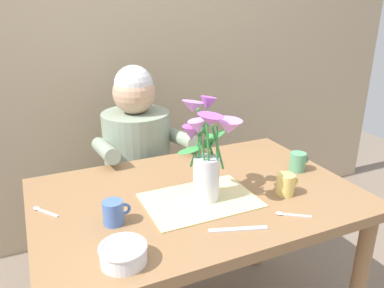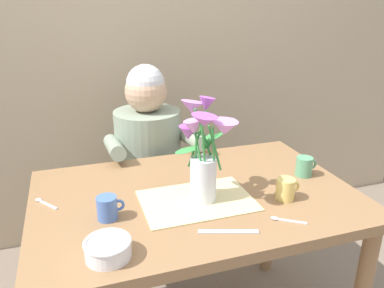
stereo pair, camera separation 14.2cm
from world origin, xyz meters
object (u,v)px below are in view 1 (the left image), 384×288
Objects in this scene: flower_vase at (207,149)px; dinner_knife at (238,229)px; ceramic_bowl at (123,253)px; coffee_cup at (114,212)px; ceramic_mug at (298,162)px; tea_cup at (286,184)px; seated_person at (139,174)px.

flower_vase reaches higher than dinner_knife.
coffee_cup is at bearing 83.50° from ceramic_bowl.
coffee_cup is (-0.81, -0.08, 0.00)m from ceramic_mug.
dinner_knife is 0.55m from ceramic_mug.
dinner_knife is at bearing -148.33° from ceramic_mug.
ceramic_bowl is 1.46× the size of tea_cup.
tea_cup is (0.28, 0.13, 0.04)m from dinner_knife.
flower_vase is 0.50m from ceramic_mug.
dinner_knife is (0.00, -0.22, -0.20)m from flower_vase.
dinner_knife is 0.40m from coffee_cup.
flower_vase is 4.04× the size of tea_cup.
ceramic_mug is (0.84, 0.29, 0.01)m from ceramic_bowl.
coffee_cup is at bearing 173.89° from tea_cup.
tea_cup is (0.35, -0.76, 0.22)m from seated_person.
tea_cup is (-0.18, -0.15, 0.00)m from ceramic_mug.
coffee_cup reaches higher than dinner_knife.
seated_person is 3.02× the size of flower_vase.
coffee_cup reaches higher than ceramic_bowl.
tea_cup is at bearing 12.01° from ceramic_bowl.
flower_vase is 1.98× the size of dinner_knife.
tea_cup is 0.64m from coffee_cup.
ceramic_mug and coffee_cup have the same top height.
ceramic_bowl is at bearing -160.85° from dinner_knife.
ceramic_mug reaches higher than ceramic_bowl.
ceramic_mug is 0.82m from coffee_cup.
coffee_cup is (-0.28, -0.69, 0.22)m from seated_person.
seated_person is at bearing 112.35° from dinner_knife.
ceramic_mug is at bearing 49.94° from dinner_knife.
dinner_knife is at bearing -154.71° from tea_cup.
flower_vase is at bearing -171.51° from ceramic_mug.
flower_vase is at bearing 109.58° from dinner_knife.
ceramic_mug and tea_cup have the same top height.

